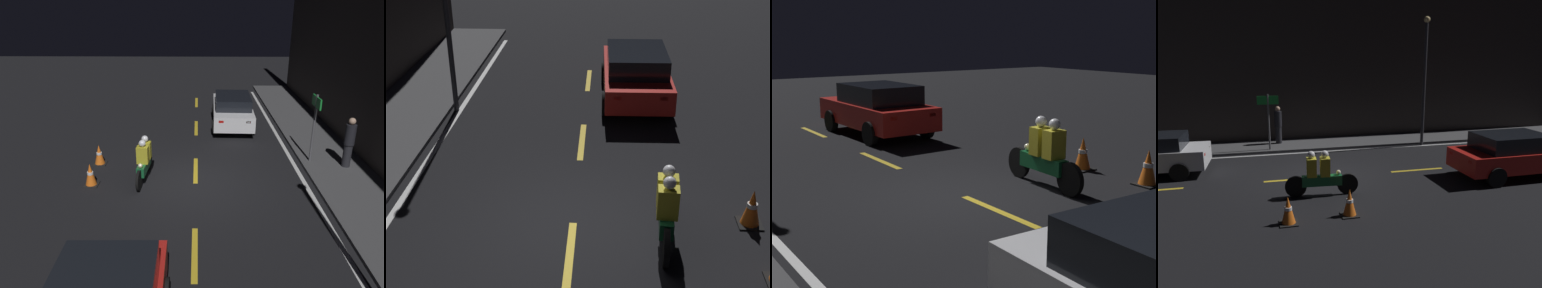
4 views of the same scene
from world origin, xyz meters
TOP-DOWN VIEW (x-y plane):
  - ground_plane at (0.00, 0.00)m, footprint 56.00×56.00m
  - raised_curb at (0.00, 4.85)m, footprint 28.00×2.24m
  - lane_dash_a at (-10.00, 0.00)m, footprint 2.00×0.14m
  - lane_dash_b at (-5.50, 0.00)m, footprint 2.00×0.14m
  - lane_dash_c at (-1.00, 0.00)m, footprint 2.00×0.14m
  - lane_dash_d at (3.50, 0.00)m, footprint 2.00×0.14m
  - lane_solid_kerb at (0.00, 3.49)m, footprint 25.20×0.14m
  - sedan_white at (-5.95, 1.65)m, footprint 4.28×1.96m
  - motorcycle at (-0.37, -1.66)m, footprint 2.20×0.41m
  - traffic_cone_near at (-1.46, -3.40)m, footprint 0.46×0.46m
  - traffic_cone_mid at (0.14, -3.28)m, footprint 0.45×0.45m
  - pedestrian at (-1.19, 5.16)m, footprint 0.34×0.34m
  - shop_sign at (-1.64, 4.06)m, footprint 0.90×0.08m

SIDE VIEW (x-z plane):
  - ground_plane at x=0.00m, z-range 0.00..0.00m
  - lane_solid_kerb at x=0.00m, z-range 0.00..0.01m
  - lane_dash_a at x=-10.00m, z-range 0.00..0.01m
  - lane_dash_b at x=-5.50m, z-range 0.00..0.01m
  - lane_dash_c at x=-1.00m, z-range 0.00..0.01m
  - lane_dash_d at x=3.50m, z-range 0.00..0.01m
  - raised_curb at x=0.00m, z-range 0.00..0.10m
  - traffic_cone_near at x=-1.46m, z-range -0.01..0.72m
  - traffic_cone_mid at x=0.14m, z-range -0.01..0.72m
  - motorcycle at x=-0.37m, z-range -0.04..1.35m
  - sedan_white at x=-5.95m, z-range 0.05..1.49m
  - pedestrian at x=-1.19m, z-range 0.12..1.85m
  - shop_sign at x=-1.64m, z-range 0.59..2.99m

